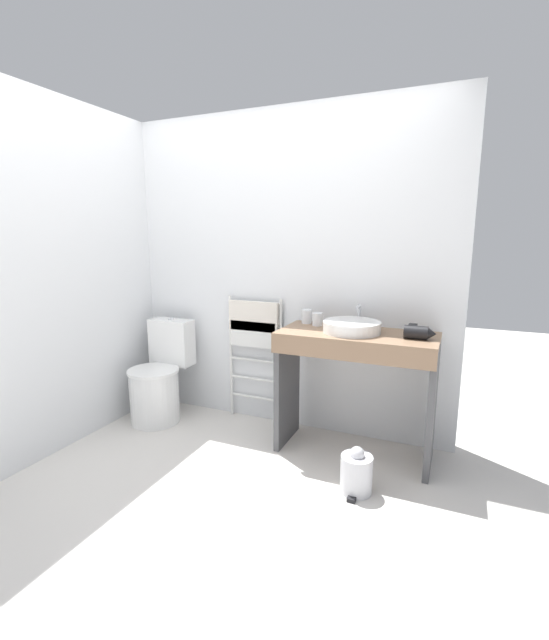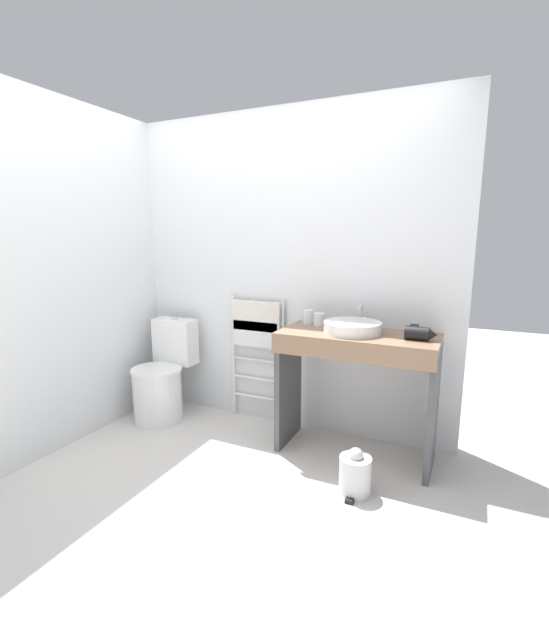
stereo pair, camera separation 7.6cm
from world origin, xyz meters
name	(u,v)px [view 2 (the right image)]	position (x,y,z in m)	size (l,w,h in m)	color
ground_plane	(186,509)	(0.00, 0.00, 0.00)	(12.00, 12.00, 0.00)	silver
wall_back	(284,273)	(0.00, 1.36, 1.23)	(2.74, 0.12, 2.46)	silver
wall_side	(92,274)	(-1.31, 0.65, 1.23)	(0.12, 1.94, 2.46)	silver
toilet	(162,380)	(-0.93, 0.95, 0.33)	(0.41, 0.55, 0.83)	white
towel_radiator	(256,332)	(-0.19, 1.25, 0.75)	(0.48, 0.06, 1.04)	white
vanity_counter	(356,373)	(0.70, 1.01, 0.60)	(1.05, 0.49, 0.88)	#84664C
sink_basin	(353,327)	(0.66, 1.01, 0.92)	(0.39, 0.39, 0.08)	white
faucet	(361,313)	(0.66, 1.22, 0.98)	(0.02, 0.10, 0.16)	silver
cup_near_wall	(308,317)	(0.28, 1.19, 0.93)	(0.08, 0.08, 0.10)	white
cup_near_edge	(319,320)	(0.38, 1.13, 0.93)	(0.07, 0.07, 0.09)	white
hair_dryer	(419,333)	(1.09, 1.00, 0.92)	(0.19, 0.19, 0.09)	black
trash_bin	(355,474)	(0.83, 0.56, 0.12)	(0.19, 0.23, 0.29)	silver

